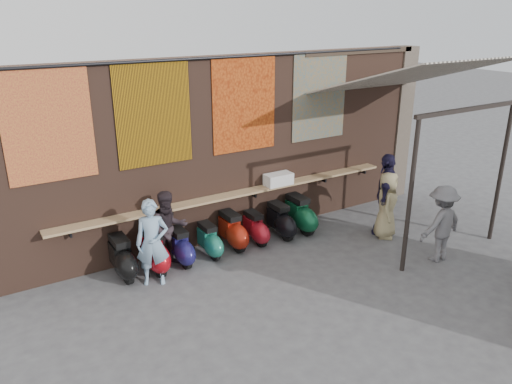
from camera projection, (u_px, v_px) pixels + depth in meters
ground at (299, 286)px, 9.35m from camera, size 70.00×70.00×0.00m
brick_wall at (228, 150)px, 10.83m from camera, size 10.00×0.40×4.00m
pier_right at (398, 123)px, 13.38m from camera, size 0.50×0.50×4.00m
eating_counter at (237, 194)px, 10.84m from camera, size 8.00×0.32×0.05m
shelf_box at (278, 179)px, 11.29m from camera, size 0.64×0.32×0.26m
tapestry_redgold at (48, 126)px, 8.53m from camera, size 1.50×0.02×2.00m
tapestry_sun at (154, 114)px, 9.47m from camera, size 1.50×0.02×2.00m
tapestry_orange at (244, 104)px, 10.45m from camera, size 1.50×0.02×2.00m
tapestry_multi at (320, 96)px, 11.44m from camera, size 1.50×0.02×2.00m
hang_rail at (231, 57)px, 9.96m from camera, size 9.50×0.06×0.06m
scooter_stool_0 at (122, 258)px, 9.51m from camera, size 0.39×0.86×0.81m
scooter_stool_1 at (154, 251)px, 9.76m from camera, size 0.40×0.89×0.84m
scooter_stool_2 at (180, 247)px, 10.05m from camera, size 0.35×0.78×0.74m
scooter_stool_3 at (209, 241)px, 10.37m from camera, size 0.33×0.73×0.70m
scooter_stool_4 at (232, 231)px, 10.72m from camera, size 0.38×0.83×0.79m
scooter_stool_5 at (255, 228)px, 10.96m from camera, size 0.33×0.74×0.70m
scooter_stool_6 at (280, 221)px, 11.25m from camera, size 0.37×0.82×0.78m
scooter_stool_7 at (300, 214)px, 11.52m from camera, size 0.40×0.89×0.85m
diner_left at (152, 243)px, 9.18m from camera, size 0.72×0.61×1.67m
diner_right at (169, 229)px, 9.83m from camera, size 0.78×0.61×1.59m
shopper_navy at (386, 194)px, 11.27m from camera, size 1.16×1.05×1.89m
shopper_grey at (441, 224)px, 10.07m from camera, size 1.04×0.60×1.61m
shopper_tan at (387, 205)px, 11.13m from camera, size 0.88×0.86×1.53m
awning_canvas at (412, 76)px, 10.58m from camera, size 3.20×3.28×0.97m
awning_ledger at (361, 51)px, 11.71m from camera, size 3.30×0.08×0.12m
awning_header at (470, 109)px, 9.54m from camera, size 3.00×0.08×0.08m
awning_post_left at (410, 197)px, 9.37m from camera, size 0.09×0.09×3.10m
awning_post_right at (501, 173)px, 10.75m from camera, size 0.09×0.09×3.10m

